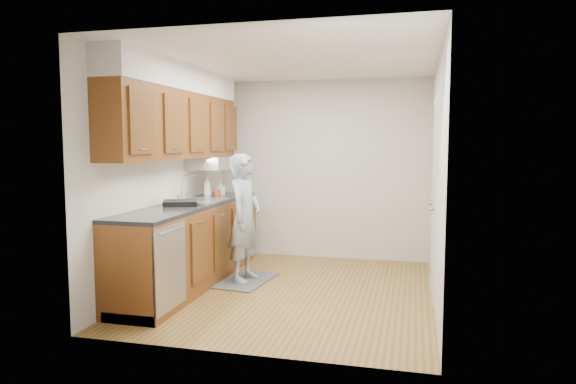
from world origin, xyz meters
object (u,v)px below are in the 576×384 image
object	(u,v)px
person	(245,209)
soap_bottle_b	(221,188)
soda_can	(218,194)
dish_rack	(180,203)
soap_bottle_a	(207,187)

from	to	relation	value
person	soap_bottle_b	xyz separation A→B (m)	(-0.56, 0.66, 0.17)
soda_can	dish_rack	xyz separation A→B (m)	(-0.15, -0.74, -0.03)
soap_bottle_b	dish_rack	xyz separation A→B (m)	(-0.03, -1.14, -0.06)
soap_bottle_b	soda_can	xyz separation A→B (m)	(0.12, -0.40, -0.03)
soap_bottle_a	soda_can	size ratio (longest dim) A/B	2.27
soap_bottle_a	soda_can	distance (m)	0.30
person	dish_rack	xyz separation A→B (m)	(-0.59, -0.48, 0.11)
soap_bottle_a	soap_bottle_b	bearing A→B (deg)	64.19
soda_can	dish_rack	size ratio (longest dim) A/B	0.32
soap_bottle_a	dish_rack	distance (m)	0.94
soap_bottle_a	dish_rack	bearing A→B (deg)	-85.80
soap_bottle_a	dish_rack	xyz separation A→B (m)	(0.07, -0.93, -0.10)
soap_bottle_b	soda_can	world-z (taller)	soap_bottle_b
soap_bottle_b	dish_rack	size ratio (longest dim) A/B	0.50
soda_can	dish_rack	distance (m)	0.76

